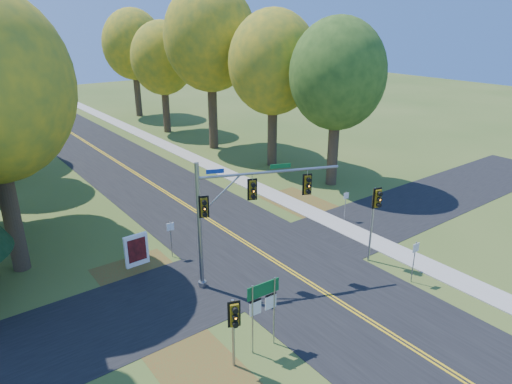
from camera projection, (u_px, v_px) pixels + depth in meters
ground at (296, 275)px, 23.68m from camera, size 160.00×160.00×0.00m
road_main at (296, 275)px, 23.67m from camera, size 8.00×160.00×0.02m
road_cross at (272, 259)px, 25.16m from camera, size 60.00×6.00×0.02m
centerline_left at (295, 275)px, 23.61m from camera, size 0.10×160.00×0.01m
centerline_right at (297, 274)px, 23.72m from camera, size 0.10×160.00×0.01m
sidewalk_east at (374, 241)px, 27.15m from camera, size 1.60×160.00×0.06m
leaf_patch_w_near at (147, 282)px, 23.00m from camera, size 4.00×6.00×0.00m
leaf_patch_e at (311, 208)px, 31.97m from camera, size 3.50×8.00×0.00m
leaf_patch_w_far at (201, 371)px, 17.22m from camera, size 3.00×5.00×0.00m
tree_e_a at (337, 75)px, 33.66m from camera, size 7.20×7.20×12.73m
tree_e_b at (273, 63)px, 38.26m from camera, size 7.60×7.60×13.33m
tree_e_c at (210, 38)px, 43.06m from camera, size 8.80×8.80×15.79m
tree_e_d at (163, 59)px, 50.43m from camera, size 7.00×7.00×12.32m
tree_e_e at (133, 45)px, 58.74m from camera, size 7.80×7.80×13.74m
traffic_mast at (236, 206)px, 21.57m from camera, size 6.60×2.88×6.43m
east_signal_pole at (376, 206)px, 23.78m from camera, size 0.49×0.58×4.33m
ped_signal_pole at (234, 319)px, 16.53m from camera, size 0.46×0.55×3.05m
route_sign_cluster at (263, 302)px, 17.68m from camera, size 1.45×0.15×3.11m
info_kiosk at (136, 250)px, 24.29m from camera, size 1.31×0.22×1.81m
reg_sign_e_north at (346, 201)px, 29.60m from camera, size 0.38×0.10×1.99m
reg_sign_e_south at (415, 255)px, 22.50m from camera, size 0.43×0.08×2.25m
reg_sign_w at (171, 233)px, 24.94m from camera, size 0.41×0.09×2.15m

